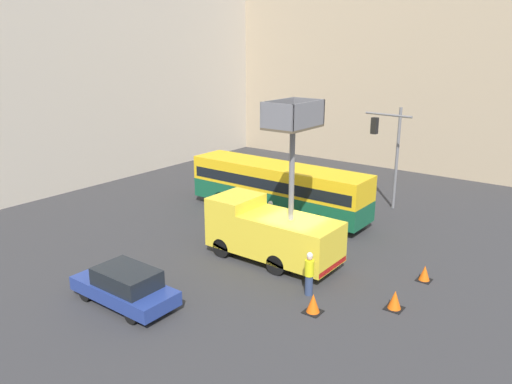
{
  "coord_description": "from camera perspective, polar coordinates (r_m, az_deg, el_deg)",
  "views": [
    {
      "loc": [
        -17.91,
        -11.37,
        9.76
      ],
      "look_at": [
        -0.28,
        1.95,
        3.19
      ],
      "focal_mm": 35.0,
      "sensor_mm": 36.0,
      "label": 1
    }
  ],
  "objects": [
    {
      "name": "traffic_cone_far_side",
      "position": [
        20.2,
        15.57,
        -11.84
      ],
      "size": [
        0.66,
        0.66,
        0.76
      ],
      "color": "black",
      "rests_on": "ground_plane"
    },
    {
      "name": "traffic_light_pole",
      "position": [
        30.19,
        15.03,
        5.3
      ],
      "size": [
        3.14,
        2.89,
        6.2
      ],
      "color": "slate",
      "rests_on": "ground_plane"
    },
    {
      "name": "city_bus",
      "position": [
        29.35,
        2.52,
        0.76
      ],
      "size": [
        2.48,
        11.22,
        3.01
      ],
      "rotation": [
        0.0,
        0.0,
        1.84
      ],
      "color": "#145638",
      "rests_on": "ground_plane"
    },
    {
      "name": "traffic_cone_near_truck",
      "position": [
        22.81,
        18.71,
        -8.81
      ],
      "size": [
        0.6,
        0.6,
        0.69
      ],
      "color": "black",
      "rests_on": "ground_plane"
    },
    {
      "name": "parked_car_curbside",
      "position": [
        20.3,
        -14.73,
        -10.36
      ],
      "size": [
        1.84,
        4.49,
        1.5
      ],
      "color": "navy",
      "rests_on": "ground_plane"
    },
    {
      "name": "building_backdrop_far",
      "position": [
        39.41,
        -26.4,
        11.73
      ],
      "size": [
        44.0,
        10.0,
        15.17
      ],
      "color": "#BCB2A3",
      "rests_on": "ground_plane"
    },
    {
      "name": "building_backdrop_side",
      "position": [
        46.91,
        14.48,
        13.84
      ],
      "size": [
        10.0,
        28.0,
        15.88
      ],
      "color": "tan",
      "rests_on": "ground_plane"
    },
    {
      "name": "utility_truck",
      "position": [
        23.08,
        1.72,
        -4.16
      ],
      "size": [
        2.49,
        6.3,
        7.5
      ],
      "color": "yellow",
      "rests_on": "ground_plane"
    },
    {
      "name": "traffic_cone_mid_road",
      "position": [
        19.38,
        6.55,
        -12.57
      ],
      "size": [
        0.67,
        0.67,
        0.76
      ],
      "color": "black",
      "rests_on": "ground_plane"
    },
    {
      "name": "road_worker_near_truck",
      "position": [
        20.35,
        6.1,
        -9.26
      ],
      "size": [
        0.38,
        0.38,
        1.85
      ],
      "rotation": [
        0.0,
        0.0,
        0.89
      ],
      "color": "navy",
      "rests_on": "ground_plane"
    },
    {
      "name": "ground_plane",
      "position": [
        23.35,
        4.29,
        -8.19
      ],
      "size": [
        120.0,
        120.0,
        0.0
      ],
      "primitive_type": "plane",
      "color": "#333335"
    },
    {
      "name": "road_worker_directing",
      "position": [
        26.23,
        1.65,
        -3.02
      ],
      "size": [
        0.38,
        0.38,
        1.92
      ],
      "rotation": [
        0.0,
        0.0,
        4.22
      ],
      "color": "navy",
      "rests_on": "ground_plane"
    }
  ]
}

